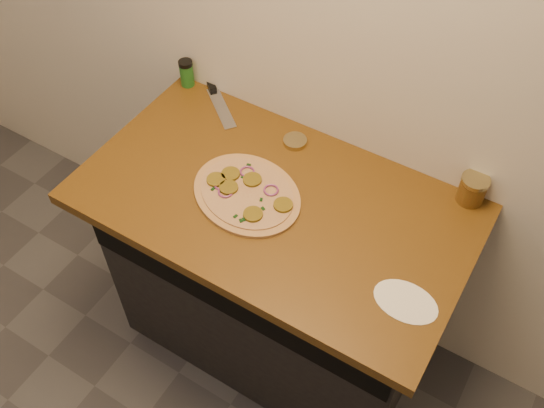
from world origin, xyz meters
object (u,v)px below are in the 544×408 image
Objects in this scene: salsa_jar at (472,189)px; spice_shaker at (187,73)px; pizza at (246,193)px; chefs_knife at (215,93)px.

spice_shaker is at bearing 180.00° from salsa_jar.
pizza is 4.83× the size of salsa_jar.
pizza is at bearing -150.17° from salsa_jar.
salsa_jar is (0.58, 0.34, 0.04)m from pizza.
pizza is 0.49m from chefs_knife.
chefs_knife is (-0.35, 0.34, -0.00)m from pizza.
chefs_knife is at bearing 1.81° from spice_shaker.
salsa_jar is at bearing 29.83° from pizza.
chefs_knife is at bearing 179.78° from salsa_jar.
pizza reaches higher than chefs_knife.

